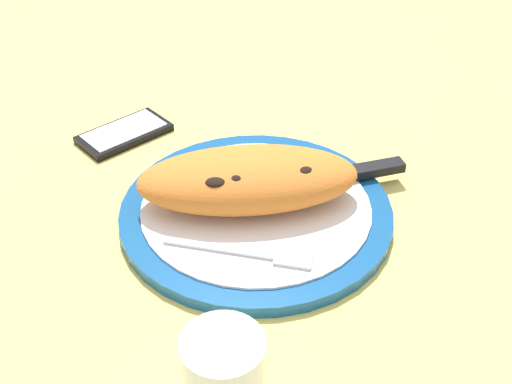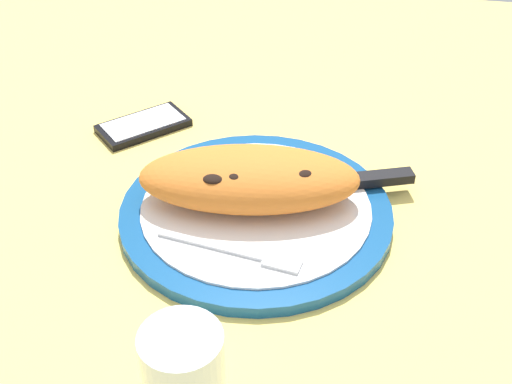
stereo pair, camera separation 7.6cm
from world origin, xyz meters
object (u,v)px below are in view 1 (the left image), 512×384
at_px(knife, 339,176).
at_px(smartphone, 124,133).
at_px(calzone, 248,179).
at_px(plate, 256,212).
at_px(fork, 252,253).

distance_m(knife, smartphone, 0.31).
xyz_separation_m(calzone, smartphone, (-0.18, 0.16, -0.04)).
xyz_separation_m(plate, smartphone, (-0.19, 0.17, -0.00)).
bearing_deg(knife, fork, -124.43).
bearing_deg(plate, fork, -89.83).
distance_m(fork, smartphone, 0.31).
bearing_deg(fork, knife, 55.57).
height_order(plate, calzone, calzone).
relative_size(fork, knife, 0.69).
relative_size(plate, smartphone, 2.40).
bearing_deg(knife, plate, -149.40).
distance_m(plate, fork, 0.08).
bearing_deg(calzone, knife, 24.25).
height_order(fork, knife, knife).
distance_m(plate, calzone, 0.04).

